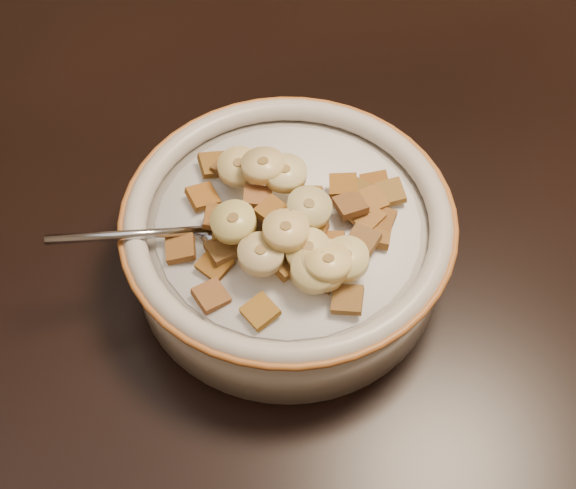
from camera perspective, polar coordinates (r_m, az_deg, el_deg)
table at (r=0.67m, az=-13.53°, el=-1.12°), size 1.41×0.92×0.04m
cereal_bowl at (r=0.60m, az=0.00°, el=-0.13°), size 0.23×0.23×0.06m
milk at (r=0.58m, az=0.00°, el=1.46°), size 0.19×0.19×0.00m
spoon at (r=0.57m, az=-3.64°, el=1.17°), size 0.07×0.06×0.01m
cereal_square_0 at (r=0.60m, az=-4.23°, el=5.49°), size 0.03×0.03×0.01m
cereal_square_1 at (r=0.56m, az=-4.97°, el=1.88°), size 0.03×0.03×0.01m
cereal_square_2 at (r=0.59m, az=7.25°, el=3.68°), size 0.03×0.03×0.01m
cereal_square_3 at (r=0.55m, az=5.31°, el=0.27°), size 0.03×0.03×0.01m
cereal_square_4 at (r=0.58m, az=5.88°, el=3.11°), size 0.02×0.02×0.01m
cereal_square_5 at (r=0.59m, az=-6.08°, el=3.40°), size 0.02×0.02×0.01m
cereal_square_6 at (r=0.57m, az=4.46°, el=2.82°), size 0.02×0.02×0.01m
cereal_square_7 at (r=0.55m, az=-5.23°, el=-1.39°), size 0.03×0.03×0.01m
cereal_square_8 at (r=0.58m, az=6.54°, el=1.76°), size 0.03×0.03×0.01m
cereal_square_9 at (r=0.55m, az=1.51°, el=1.32°), size 0.03×0.03×0.01m
cereal_square_10 at (r=0.56m, az=1.51°, el=3.00°), size 0.02×0.02×0.01m
cereal_square_11 at (r=0.54m, az=2.53°, el=-2.20°), size 0.03×0.03×0.01m
cereal_square_12 at (r=0.55m, az=1.70°, el=0.78°), size 0.03×0.03×0.01m
cereal_square_13 at (r=0.57m, az=6.28°, el=0.64°), size 0.03×0.03×0.01m
cereal_square_14 at (r=0.55m, az=-1.08°, el=2.34°), size 0.03×0.03×0.01m
cereal_square_15 at (r=0.56m, az=-4.32°, el=1.10°), size 0.03×0.03×0.01m
cereal_square_16 at (r=0.53m, az=4.25°, el=-3.92°), size 0.03×0.03×0.01m
cereal_square_17 at (r=0.57m, az=5.60°, el=1.99°), size 0.03×0.03×0.01m
cereal_square_18 at (r=0.58m, az=3.94°, el=4.18°), size 0.03×0.03×0.01m
cereal_square_19 at (r=0.56m, az=-7.66°, el=-0.31°), size 0.03×0.03×0.01m
cereal_square_20 at (r=0.55m, az=3.55°, el=-0.25°), size 0.03×0.03×0.01m
cereal_square_21 at (r=0.53m, az=-2.00°, el=-4.78°), size 0.02×0.02×0.01m
cereal_square_22 at (r=0.55m, az=2.93°, el=-0.04°), size 0.03×0.03×0.01m
cereal_square_23 at (r=0.59m, az=6.23°, el=4.24°), size 0.03×0.03×0.01m
cereal_square_24 at (r=0.55m, az=-4.67°, el=-0.34°), size 0.02×0.02×0.01m
cereal_square_25 at (r=0.60m, az=-5.32°, el=5.67°), size 0.02×0.02×0.01m
cereal_square_26 at (r=0.56m, az=1.33°, el=3.25°), size 0.03×0.03×0.01m
cereal_square_27 at (r=0.54m, az=-0.19°, el=-1.36°), size 0.02×0.02×0.01m
cereal_square_28 at (r=0.54m, az=-5.50°, el=-3.66°), size 0.02×0.02×0.01m
cereal_square_29 at (r=0.58m, az=4.94°, el=3.78°), size 0.03×0.03×0.01m
cereal_square_30 at (r=0.56m, az=-2.18°, el=3.36°), size 0.03×0.03×0.01m
banana_slice_0 at (r=0.57m, az=-0.22°, el=5.09°), size 0.03×0.03×0.01m
banana_slice_1 at (r=0.53m, az=2.62°, el=-1.18°), size 0.04×0.04×0.01m
banana_slice_2 at (r=0.57m, az=-1.77°, el=5.64°), size 0.04×0.04×0.01m
banana_slice_3 at (r=0.53m, az=1.42°, el=-0.43°), size 0.04×0.04×0.02m
banana_slice_4 at (r=0.53m, az=1.85°, el=-1.86°), size 0.03×0.03×0.01m
banana_slice_5 at (r=0.53m, az=2.88°, el=-1.29°), size 0.04×0.04×0.02m
banana_slice_6 at (r=0.55m, az=1.50°, el=2.62°), size 0.04×0.04×0.02m
banana_slice_7 at (r=0.53m, az=-1.94°, el=-0.68°), size 0.04×0.04×0.01m
banana_slice_8 at (r=0.54m, az=-3.90°, el=1.62°), size 0.04×0.04×0.01m
banana_slice_9 at (r=0.53m, az=2.54°, el=-1.73°), size 0.04×0.04×0.01m
banana_slice_10 at (r=0.53m, az=4.14°, el=-1.02°), size 0.04×0.04×0.02m
banana_slice_11 at (r=0.53m, az=-0.16°, el=1.01°), size 0.04×0.04×0.01m
banana_slice_12 at (r=0.58m, az=-3.51°, el=5.53°), size 0.04×0.04×0.01m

